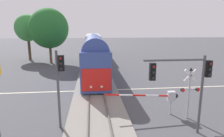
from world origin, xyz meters
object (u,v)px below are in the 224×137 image
crossing_gate_near (164,97)px  pine_left_background (28,28)px  traffic_signal_near_right (186,77)px  oak_behind_train (49,28)px  crossing_signal_mast (190,88)px  traffic_signal_median (60,77)px  commuter_train (94,48)px

crossing_gate_near → pine_left_background: size_ratio=0.60×
traffic_signal_near_right → oak_behind_train: (-13.05, 26.23, 2.69)m
crossing_signal_mast → traffic_signal_median: 8.92m
traffic_signal_median → oak_behind_train: 25.40m
traffic_signal_near_right → oak_behind_train: oak_behind_train is taller
crossing_signal_mast → traffic_signal_near_right: bearing=-124.5°
commuter_train → traffic_signal_near_right: size_ratio=7.96×
pine_left_background → traffic_signal_near_right: bearing=-59.4°
commuter_train → traffic_signal_near_right: 25.58m
crossing_gate_near → traffic_signal_near_right: traffic_signal_near_right is taller
oak_behind_train → crossing_gate_near: bearing=-61.2°
crossing_signal_mast → commuter_train: bearing=105.6°
crossing_gate_near → crossing_signal_mast: size_ratio=1.47×
commuter_train → crossing_signal_mast: 23.95m
commuter_train → oak_behind_train: oak_behind_train is taller
crossing_signal_mast → traffic_signal_near_right: (-1.37, -1.99, 1.36)m
commuter_train → pine_left_background: pine_left_background is taller
traffic_signal_near_right → oak_behind_train: bearing=116.4°
oak_behind_train → commuter_train: bearing=-8.4°
crossing_signal_mast → oak_behind_train: oak_behind_train is taller
pine_left_background → commuter_train: bearing=-23.2°
commuter_train → crossing_gate_near: (4.91, -22.27, -1.38)m
oak_behind_train → pine_left_background: size_ratio=1.09×
oak_behind_train → pine_left_background: bearing=139.0°
pine_left_background → traffic_signal_median: bearing=-69.8°
crossing_signal_mast → traffic_signal_near_right: size_ratio=0.77×
commuter_train → crossing_gate_near: commuter_train is taller
crossing_gate_near → traffic_signal_median: traffic_signal_median is taller
traffic_signal_near_right → pine_left_background: bearing=120.6°
commuter_train → traffic_signal_median: size_ratio=7.62×
crossing_gate_near → oak_behind_train: 27.20m
commuter_train → traffic_signal_median: (-2.39, -23.43, 0.63)m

